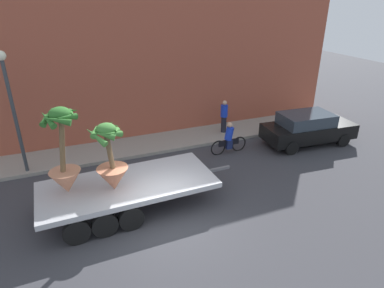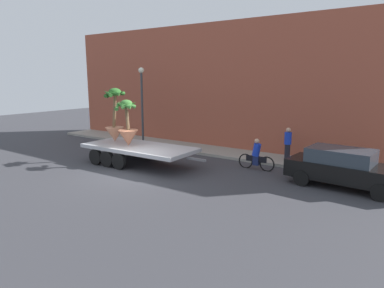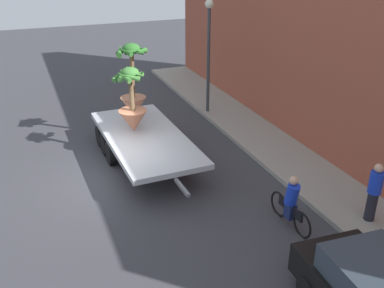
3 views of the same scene
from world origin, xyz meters
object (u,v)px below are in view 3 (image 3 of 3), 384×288
Objects in this scene: potted_palm_rear at (133,88)px; street_lamp at (209,43)px; potted_palm_middle at (132,107)px; cyclist at (291,204)px; flatbed_trailer at (143,138)px; pedestrian_near_gate at (374,191)px.

street_lamp is at bearing 112.13° from potted_palm_rear.
potted_palm_middle is 1.25× the size of cyclist.
potted_palm_rear is 1.42m from potted_palm_middle.
flatbed_trailer is 3.74× the size of cyclist.
pedestrian_near_gate is (0.79, 2.05, 0.37)m from cyclist.
potted_palm_rear is 4.22m from street_lamp.
pedestrian_near_gate reaches higher than flatbed_trailer.
potted_palm_rear is 1.55× the size of cyclist.
street_lamp reaches higher than potted_palm_rear.
flatbed_trailer is at bearing -154.84° from cyclist.
potted_palm_middle is 8.19m from pedestrian_near_gate.
pedestrian_near_gate is (7.87, 4.48, -1.09)m from potted_palm_rear.
flatbed_trailer is 7.78m from pedestrian_near_gate.
potted_palm_middle is 1.35× the size of pedestrian_near_gate.
cyclist is at bearing 18.92° from potted_palm_rear.
potted_palm_middle is (-0.28, -0.25, 1.11)m from flatbed_trailer.
pedestrian_near_gate is at bearing 36.75° from potted_palm_middle.
flatbed_trailer is 2.12m from potted_palm_rear.
cyclist is at bearing -8.84° from street_lamp.
flatbed_trailer is at bearing -51.08° from street_lamp.
pedestrian_near_gate is (6.53, 4.87, -0.84)m from potted_palm_middle.
potted_palm_rear is at bearing 175.15° from flatbed_trailer.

